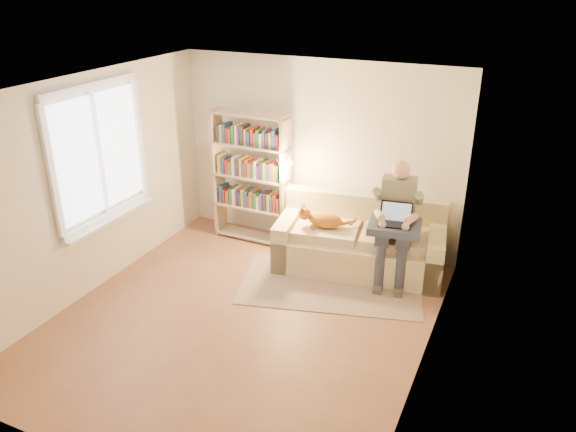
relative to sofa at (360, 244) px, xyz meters
The scene contains 14 objects.
floor 1.95m from the sofa, 115.02° to the right, with size 4.50×4.50×0.00m, color brown.
ceiling 2.98m from the sofa, 115.02° to the right, with size 4.00×4.50×0.02m, color white.
wall_left 3.45m from the sofa, 148.20° to the right, with size 0.02×4.50×2.60m, color silver.
wall_right 2.32m from the sofa, 55.81° to the right, with size 0.02×4.50×2.60m, color silver.
wall_back 1.36m from the sofa, 148.21° to the left, with size 4.00×0.02×2.60m, color silver.
wall_front 4.19m from the sofa, 101.52° to the right, with size 4.00×0.02×2.60m, color silver.
window 3.33m from the sofa, 150.77° to the right, with size 0.12×1.52×1.69m.
sofa is the anchor object (origin of this frame).
person 0.71m from the sofa, 10.61° to the right, with size 0.51×0.72×1.53m.
cat 0.65m from the sofa, 156.28° to the right, with size 0.69×0.32×0.26m.
blanket 0.72m from the sofa, 24.20° to the right, with size 0.63×0.51×0.09m, color #2C384D.
laptop 0.78m from the sofa, 23.21° to the right, with size 0.42×0.38×0.31m.
bookshelf 1.83m from the sofa, behind, with size 1.25×0.37×1.89m.
rug 0.70m from the sofa, 105.76° to the right, with size 2.23×1.32×0.01m, color gray.
Camera 1 is at (2.68, -4.64, 3.65)m, focal length 35.00 mm.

